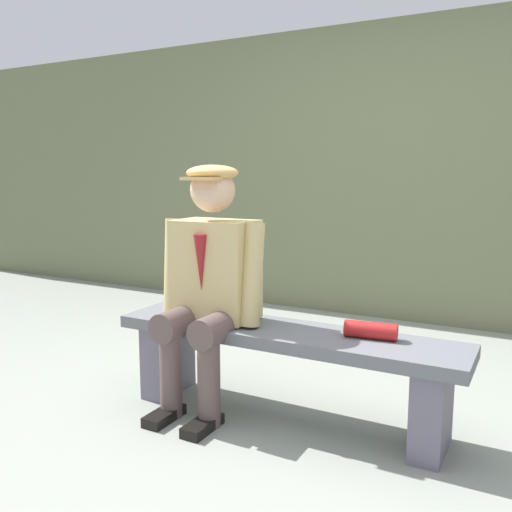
{
  "coord_description": "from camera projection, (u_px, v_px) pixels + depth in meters",
  "views": [
    {
      "loc": [
        -1.1,
        2.35,
        1.22
      ],
      "look_at": [
        0.16,
        0.0,
        0.81
      ],
      "focal_mm": 38.28,
      "sensor_mm": 36.0,
      "label": 1
    }
  ],
  "objects": [
    {
      "name": "seated_man",
      "position": [
        210.0,
        276.0,
        2.77
      ],
      "size": [
        0.59,
        0.56,
        1.26
      ],
      "color": "tan",
      "rests_on": "ground"
    },
    {
      "name": "stadium_wall",
      "position": [
        401.0,
        174.0,
        4.51
      ],
      "size": [
        12.0,
        0.24,
        2.42
      ],
      "primitive_type": "cube",
      "color": "#646A4C",
      "rests_on": "ground"
    },
    {
      "name": "bench",
      "position": [
        284.0,
        356.0,
        2.69
      ],
      "size": [
        1.76,
        0.39,
        0.46
      ],
      "color": "slate",
      "rests_on": "ground"
    },
    {
      "name": "ground_plane",
      "position": [
        284.0,
        418.0,
        2.74
      ],
      "size": [
        30.0,
        30.0,
        0.0
      ],
      "primitive_type": "plane",
      "color": "gray"
    },
    {
      "name": "rolled_magazine",
      "position": [
        371.0,
        330.0,
        2.51
      ],
      "size": [
        0.25,
        0.11,
        0.08
      ],
      "primitive_type": "cylinder",
      "rotation": [
        0.0,
        1.57,
        0.12
      ],
      "color": "#B21E1E",
      "rests_on": "bench"
    }
  ]
}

